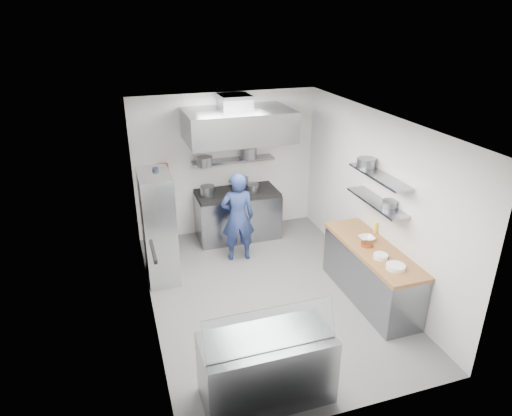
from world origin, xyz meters
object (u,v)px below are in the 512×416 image
object	(u,v)px
chef	(238,217)
wire_rack	(159,227)
gas_range	(237,215)
display_case	(267,368)

from	to	relation	value
chef	wire_rack	world-z (taller)	wire_rack
gas_range	wire_rack	size ratio (longest dim) A/B	0.86
display_case	wire_rack	bearing A→B (deg)	104.92
gas_range	display_case	size ratio (longest dim) A/B	1.07
display_case	gas_range	bearing A→B (deg)	78.77
wire_rack	display_case	distance (m)	3.21
chef	display_case	world-z (taller)	chef
wire_rack	chef	bearing A→B (deg)	7.30
gas_range	wire_rack	bearing A→B (deg)	-147.54
wire_rack	display_case	size ratio (longest dim) A/B	1.23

